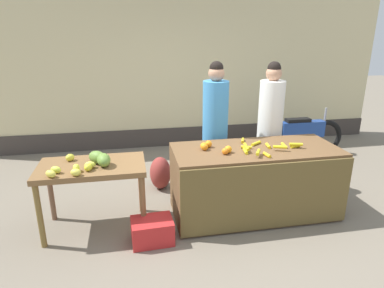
{
  "coord_description": "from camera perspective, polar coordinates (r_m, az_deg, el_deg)",
  "views": [
    {
      "loc": [
        -1.05,
        -3.53,
        2.16
      ],
      "look_at": [
        -0.34,
        0.15,
        0.9
      ],
      "focal_mm": 31.32,
      "sensor_mm": 36.0,
      "label": 1
    }
  ],
  "objects": [
    {
      "name": "vendor_woman_blue_shirt",
      "position": [
        4.52,
        3.95,
        2.53
      ],
      "size": [
        0.34,
        0.34,
        1.81
      ],
      "color": "#33333D",
      "rests_on": "ground"
    },
    {
      "name": "parked_motorcycle",
      "position": [
        6.34,
        18.13,
        1.53
      ],
      "size": [
        1.6,
        0.18,
        0.88
      ],
      "color": "black",
      "rests_on": "ground"
    },
    {
      "name": "banana_bunch_pile",
      "position": [
        4.02,
        12.12,
        -0.48
      ],
      "size": [
        0.74,
        0.68,
        0.07
      ],
      "color": "gold",
      "rests_on": "fruit_stall_counter"
    },
    {
      "name": "side_table_wooden",
      "position": [
        3.86,
        -16.61,
        -4.81
      ],
      "size": [
        1.15,
        0.65,
        0.78
      ],
      "color": "brown",
      "rests_on": "ground"
    },
    {
      "name": "orange_pile",
      "position": [
        3.88,
        3.67,
        -0.55
      ],
      "size": [
        0.33,
        0.36,
        0.08
      ],
      "color": "orange",
      "rests_on": "fruit_stall_counter"
    },
    {
      "name": "market_wall_back",
      "position": [
        6.52,
        -1.62,
        14.64
      ],
      "size": [
        7.89,
        0.23,
        3.49
      ],
      "color": "beige",
      "rests_on": "ground"
    },
    {
      "name": "vendor_woman_white_shirt",
      "position": [
        4.78,
        13.1,
        2.85
      ],
      "size": [
        0.34,
        0.34,
        1.79
      ],
      "color": "#33333D",
      "rests_on": "ground"
    },
    {
      "name": "produce_sack",
      "position": [
        4.84,
        -5.41,
        -4.92
      ],
      "size": [
        0.32,
        0.38,
        0.47
      ],
      "primitive_type": "ellipsoid",
      "rotation": [
        0.0,
        0.0,
        1.51
      ],
      "color": "maroon",
      "rests_on": "ground"
    },
    {
      "name": "fruit_stall_counter",
      "position": [
        4.18,
        10.59,
        -6.26
      ],
      "size": [
        1.97,
        0.86,
        0.85
      ],
      "color": "brown",
      "rests_on": "ground"
    },
    {
      "name": "mango_papaya_pile",
      "position": [
        3.74,
        -16.7,
        -2.85
      ],
      "size": [
        0.66,
        0.56,
        0.14
      ],
      "color": "#D1E047",
      "rests_on": "side_table_wooden"
    },
    {
      "name": "ground_plane",
      "position": [
        4.27,
        5.01,
        -11.87
      ],
      "size": [
        24.0,
        24.0,
        0.0
      ],
      "primitive_type": "plane",
      "color": "#756B5B"
    },
    {
      "name": "produce_crate",
      "position": [
        3.74,
        -6.78,
        -14.46
      ],
      "size": [
        0.46,
        0.34,
        0.26
      ],
      "primitive_type": "cube",
      "rotation": [
        0.0,
        0.0,
        0.05
      ],
      "color": "red",
      "rests_on": "ground"
    }
  ]
}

